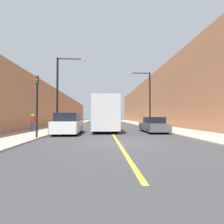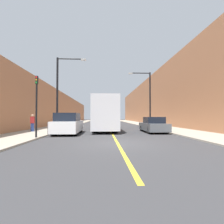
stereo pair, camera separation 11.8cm
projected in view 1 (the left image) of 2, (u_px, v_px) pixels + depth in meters
The scene contains 13 objects.
ground_plane at pixel (119, 143), 9.75m from camera, with size 200.00×200.00×0.00m, color #38383A.
sidewalk_left at pixel (75, 123), 39.27m from camera, with size 3.82×72.00×0.10m, color #A89E8C.
sidewalk_right at pixel (136, 123), 40.10m from camera, with size 3.82×72.00×0.10m, color #A89E8C.
building_row_left at pixel (57, 109), 39.13m from camera, with size 4.00×72.00×6.41m, color #B2724C.
building_row_right at pixel (153, 102), 40.46m from camera, with size 4.00×72.00×9.92m, color #B2724C.
road_center_line at pixel (106, 123), 39.68m from camera, with size 0.16×72.00×0.01m, color gold.
bus at pixel (105, 114), 20.16m from camera, with size 2.47×11.64×3.43m.
parked_suv_left at pixel (68, 124), 15.10m from camera, with size 2.04×4.94×1.81m.
car_right_near at pixel (154, 125), 16.63m from camera, with size 1.83×4.45×1.48m.
street_lamp_left at pixel (60, 88), 17.54m from camera, with size 2.95×0.24×7.37m.
street_lamp_right at pixel (148, 95), 23.06m from camera, with size 2.95×0.24×7.26m.
traffic_light at pixel (37, 104), 11.76m from camera, with size 0.16×0.18×4.16m.
pedestrian at pixel (32, 123), 16.44m from camera, with size 0.36×0.23×1.62m.
Camera 1 is at (-0.95, -9.75, 1.49)m, focal length 28.00 mm.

